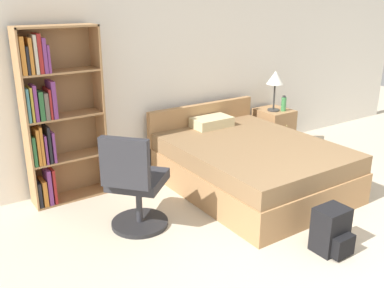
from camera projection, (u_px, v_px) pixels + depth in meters
The scene contains 8 objects.
wall_back at pixel (168, 66), 5.23m from camera, with size 9.00×0.06×2.60m.
bookshelf at pixel (53, 116), 4.38m from camera, with size 0.81×0.29×1.84m.
bed at pixel (248, 163), 4.92m from camera, with size 1.57×2.04×0.80m.
office_chair at pixel (135, 186), 3.94m from camera, with size 0.72×0.72×0.98m.
nightstand at pixel (273, 130), 6.10m from camera, with size 0.43×0.50×0.59m.
table_lamp at pixel (275, 79), 5.81m from camera, with size 0.24×0.24×0.56m.
water_bottle at pixel (284, 104), 5.91m from camera, with size 0.07×0.07×0.21m.
backpack_black at pixel (332, 231), 3.68m from camera, with size 0.28×0.30×0.40m.
Camera 1 is at (-2.68, -1.30, 2.12)m, focal length 40.00 mm.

